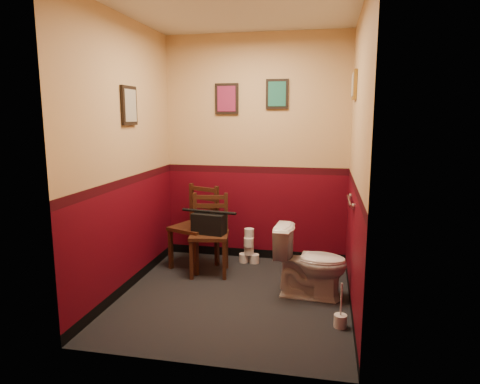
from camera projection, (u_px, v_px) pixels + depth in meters
name	position (u px, v px, depth m)	size (l,w,h in m)	color
floor	(235.00, 296.00, 4.21)	(2.20, 2.40, 0.00)	black
ceiling	(234.00, 6.00, 3.73)	(2.20, 2.40, 0.00)	silver
wall_back	(256.00, 150.00, 5.13)	(2.20, 2.70, 0.00)	#510611
wall_front	(196.00, 178.00, 2.81)	(2.20, 2.70, 0.00)	#510611
wall_left	(125.00, 157.00, 4.19)	(2.40, 2.70, 0.00)	#510611
wall_right	(357.00, 162.00, 3.75)	(2.40, 2.70, 0.00)	#510611
grab_bar	(350.00, 201.00, 4.07)	(0.05, 0.56, 0.06)	silver
framed_print_back_a	(227.00, 99.00, 5.07)	(0.28, 0.04, 0.36)	black
framed_print_back_b	(277.00, 94.00, 4.94)	(0.26, 0.04, 0.34)	black
framed_print_left	(129.00, 106.00, 4.19)	(0.04, 0.30, 0.38)	black
framed_print_right	(354.00, 85.00, 4.21)	(0.04, 0.34, 0.28)	olive
toilet	(311.00, 262.00, 4.15)	(0.39, 0.71, 0.69)	white
toilet_brush	(340.00, 320.00, 3.58)	(0.11, 0.11, 0.39)	silver
chair_left	(196.00, 227.00, 4.98)	(0.58, 0.58, 0.95)	#442314
chair_right	(210.00, 234.00, 4.78)	(0.48, 0.48, 0.89)	#442314
handbag	(209.00, 223.00, 4.72)	(0.38, 0.23, 0.27)	black
tp_stack	(249.00, 248.00, 5.14)	(0.24, 0.15, 0.42)	silver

